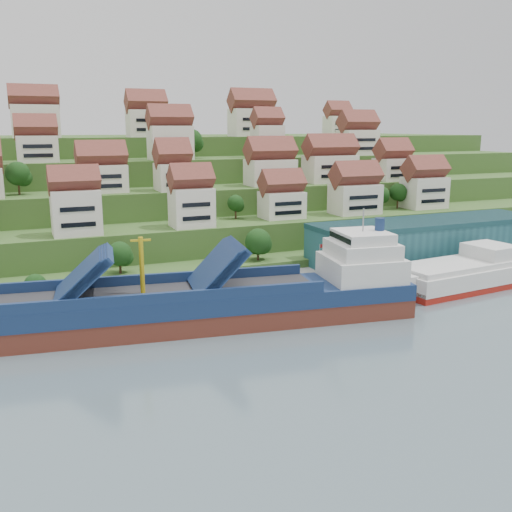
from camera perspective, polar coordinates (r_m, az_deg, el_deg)
name	(u,v)px	position (r m, az deg, el deg)	size (l,w,h in m)	color
ground	(260,316)	(105.61, 0.39, -6.03)	(300.00, 300.00, 0.00)	slate
quay	(316,280)	(126.71, 5.98, -2.37)	(180.00, 14.00, 2.20)	gray
hillside	(139,197)	(200.59, -11.59, 5.81)	(260.00, 128.00, 31.00)	#2D4C1E
hillside_village	(170,163)	(158.45, -8.59, 9.20)	(157.55, 62.20, 29.27)	silver
hillside_trees	(146,198)	(142.02, -10.90, 5.70)	(138.65, 62.23, 30.47)	#1A4216
warehouse	(428,240)	(144.87, 16.78, 1.54)	(60.00, 15.00, 10.00)	#22555D
flagpole	(320,260)	(120.18, 6.41, -0.37)	(1.28, 0.16, 8.00)	gray
cargo_ship	(184,306)	(100.27, -7.20, -4.99)	(88.24, 26.04, 19.46)	#5E281D
second_ship	(465,274)	(131.41, 20.13, -1.74)	(33.87, 15.13, 9.54)	maroon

